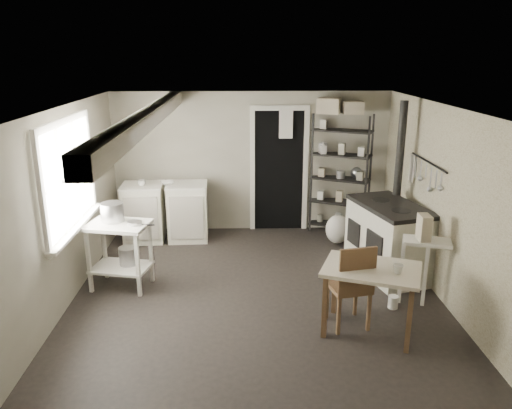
{
  "coord_description": "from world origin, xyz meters",
  "views": [
    {
      "loc": [
        -0.19,
        -5.55,
        2.9
      ],
      "look_at": [
        0.0,
        0.3,
        1.1
      ],
      "focal_mm": 35.0,
      "sensor_mm": 36.0,
      "label": 1
    }
  ],
  "objects_px": {
    "shelf_rack": "(340,176)",
    "chair": "(349,284)",
    "base_cabinets": "(166,212)",
    "stove": "(388,242)",
    "flour_sack": "(338,229)",
    "work_table": "(369,299)",
    "prep_table": "(121,258)",
    "stockpot": "(113,215)"
  },
  "relations": [
    {
      "from": "shelf_rack",
      "to": "chair",
      "type": "relative_size",
      "value": 2.0
    },
    {
      "from": "base_cabinets",
      "to": "chair",
      "type": "relative_size",
      "value": 1.41
    },
    {
      "from": "stove",
      "to": "flour_sack",
      "type": "height_order",
      "value": "stove"
    },
    {
      "from": "stove",
      "to": "shelf_rack",
      "type": "bearing_deg",
      "value": 86.72
    },
    {
      "from": "work_table",
      "to": "flour_sack",
      "type": "distance_m",
      "value": 2.6
    },
    {
      "from": "prep_table",
      "to": "flour_sack",
      "type": "bearing_deg",
      "value": 24.99
    },
    {
      "from": "base_cabinets",
      "to": "work_table",
      "type": "bearing_deg",
      "value": -50.64
    },
    {
      "from": "base_cabinets",
      "to": "flour_sack",
      "type": "xyz_separation_m",
      "value": [
        2.71,
        -0.27,
        -0.22
      ]
    },
    {
      "from": "stockpot",
      "to": "stove",
      "type": "distance_m",
      "value": 3.63
    },
    {
      "from": "prep_table",
      "to": "flour_sack",
      "type": "distance_m",
      "value": 3.37
    },
    {
      "from": "stockpot",
      "to": "chair",
      "type": "relative_size",
      "value": 0.31
    },
    {
      "from": "base_cabinets",
      "to": "flour_sack",
      "type": "height_order",
      "value": "base_cabinets"
    },
    {
      "from": "stockpot",
      "to": "base_cabinets",
      "type": "xyz_separation_m",
      "value": [
        0.42,
        1.59,
        -0.48
      ]
    },
    {
      "from": "prep_table",
      "to": "shelf_rack",
      "type": "bearing_deg",
      "value": 31.73
    },
    {
      "from": "stockpot",
      "to": "shelf_rack",
      "type": "relative_size",
      "value": 0.16
    },
    {
      "from": "stockpot",
      "to": "work_table",
      "type": "distance_m",
      "value": 3.28
    },
    {
      "from": "stockpot",
      "to": "stove",
      "type": "relative_size",
      "value": 0.25
    },
    {
      "from": "prep_table",
      "to": "stove",
      "type": "height_order",
      "value": "stove"
    },
    {
      "from": "shelf_rack",
      "to": "chair",
      "type": "distance_m",
      "value": 3.05
    },
    {
      "from": "prep_table",
      "to": "stockpot",
      "type": "distance_m",
      "value": 0.56
    },
    {
      "from": "stockpot",
      "to": "flour_sack",
      "type": "bearing_deg",
      "value": 22.85
    },
    {
      "from": "base_cabinets",
      "to": "chair",
      "type": "distance_m",
      "value": 3.6
    },
    {
      "from": "base_cabinets",
      "to": "work_table",
      "type": "relative_size",
      "value": 1.41
    },
    {
      "from": "chair",
      "to": "flour_sack",
      "type": "height_order",
      "value": "chair"
    },
    {
      "from": "prep_table",
      "to": "stove",
      "type": "bearing_deg",
      "value": 4.98
    },
    {
      "from": "base_cabinets",
      "to": "shelf_rack",
      "type": "height_order",
      "value": "shelf_rack"
    },
    {
      "from": "stockpot",
      "to": "flour_sack",
      "type": "height_order",
      "value": "stockpot"
    },
    {
      "from": "shelf_rack",
      "to": "work_table",
      "type": "distance_m",
      "value": 3.19
    },
    {
      "from": "prep_table",
      "to": "base_cabinets",
      "type": "distance_m",
      "value": 1.73
    },
    {
      "from": "prep_table",
      "to": "base_cabinets",
      "type": "height_order",
      "value": "base_cabinets"
    },
    {
      "from": "prep_table",
      "to": "chair",
      "type": "height_order",
      "value": "chair"
    },
    {
      "from": "shelf_rack",
      "to": "stove",
      "type": "xyz_separation_m",
      "value": [
        0.35,
        -1.65,
        -0.51
      ]
    },
    {
      "from": "base_cabinets",
      "to": "stove",
      "type": "xyz_separation_m",
      "value": [
        3.17,
        -1.39,
        -0.02
      ]
    },
    {
      "from": "stove",
      "to": "chair",
      "type": "relative_size",
      "value": 1.26
    },
    {
      "from": "stockpot",
      "to": "work_table",
      "type": "relative_size",
      "value": 0.31
    },
    {
      "from": "base_cabinets",
      "to": "shelf_rack",
      "type": "xyz_separation_m",
      "value": [
        2.82,
        0.26,
        0.49
      ]
    },
    {
      "from": "flour_sack",
      "to": "stove",
      "type": "bearing_deg",
      "value": -67.77
    },
    {
      "from": "prep_table",
      "to": "stockpot",
      "type": "height_order",
      "value": "stockpot"
    },
    {
      "from": "prep_table",
      "to": "chair",
      "type": "distance_m",
      "value": 2.88
    },
    {
      "from": "prep_table",
      "to": "flour_sack",
      "type": "height_order",
      "value": "prep_table"
    },
    {
      "from": "base_cabinets",
      "to": "stove",
      "type": "height_order",
      "value": "stove"
    },
    {
      "from": "prep_table",
      "to": "shelf_rack",
      "type": "xyz_separation_m",
      "value": [
        3.16,
        1.95,
        0.55
      ]
    }
  ]
}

